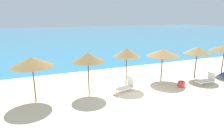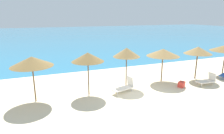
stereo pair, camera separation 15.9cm
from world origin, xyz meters
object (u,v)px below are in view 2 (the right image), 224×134
beach_umbrella_5 (198,50)px  lounge_chair_2 (207,80)px  beach_umbrella_4 (163,53)px  lounge_chair_1 (125,87)px  cooler_box (181,84)px  beach_umbrella_1 (32,61)px  beach_umbrella_2 (88,57)px  beach_umbrella_3 (127,52)px

beach_umbrella_5 → lounge_chair_2: bearing=-100.0°
beach_umbrella_4 → lounge_chair_1: size_ratio=1.59×
lounge_chair_1 → lounge_chair_2: (6.65, -0.93, -0.06)m
cooler_box → beach_umbrella_1: bearing=172.4°
beach_umbrella_2 → lounge_chair_1: beach_umbrella_2 is taller
beach_umbrella_2 → lounge_chair_1: size_ratio=1.72×
beach_umbrella_1 → lounge_chair_1: (5.87, -0.73, -2.16)m
beach_umbrella_3 → cooler_box: size_ratio=5.81×
beach_umbrella_1 → cooler_box: size_ratio=5.63×
beach_umbrella_1 → lounge_chair_2: bearing=-7.6°
beach_umbrella_3 → cooler_box: bearing=-23.9°
beach_umbrella_3 → beach_umbrella_4: 3.25m
beach_umbrella_3 → lounge_chair_1: (-0.60, -1.05, -2.22)m
beach_umbrella_2 → lounge_chair_1: (2.44, -0.61, -2.18)m
beach_umbrella_1 → lounge_chair_2: (12.52, -1.66, -2.21)m
beach_umbrella_4 → beach_umbrella_5: bearing=-9.3°
lounge_chair_2 → beach_umbrella_3: bearing=72.8°
lounge_chair_2 → cooler_box: (-2.22, 0.29, -0.15)m
beach_umbrella_4 → lounge_chair_2: 4.02m
beach_umbrella_3 → lounge_chair_1: size_ratio=1.76×
beach_umbrella_1 → beach_umbrella_3: (6.47, 0.32, 0.06)m
beach_umbrella_3 → beach_umbrella_5: bearing=-4.1°
beach_umbrella_2 → beach_umbrella_4: (6.27, 0.49, -0.21)m
beach_umbrella_1 → lounge_chair_2: size_ratio=1.98×
beach_umbrella_3 → lounge_chair_2: bearing=-18.2°
beach_umbrella_2 → cooler_box: beach_umbrella_2 is taller
lounge_chair_2 → lounge_chair_1: bearing=82.9°
beach_umbrella_4 → lounge_chair_2: size_ratio=1.85×
beach_umbrella_4 → lounge_chair_2: beach_umbrella_4 is taller
beach_umbrella_1 → beach_umbrella_2: (3.44, -0.12, 0.02)m
beach_umbrella_5 → cooler_box: bearing=-153.6°
lounge_chair_1 → beach_umbrella_5: bearing=-101.7°
beach_umbrella_4 → lounge_chair_1: bearing=-164.0°
beach_umbrella_3 → beach_umbrella_2: bearing=-171.7°
beach_umbrella_3 → beach_umbrella_4: (3.24, 0.05, -0.24)m
beach_umbrella_4 → beach_umbrella_3: bearing=-179.2°
beach_umbrella_3 → cooler_box: beach_umbrella_3 is taller
beach_umbrella_3 → lounge_chair_1: beach_umbrella_3 is taller
beach_umbrella_2 → beach_umbrella_3: size_ratio=0.98×
beach_umbrella_2 → cooler_box: 7.37m
beach_umbrella_4 → beach_umbrella_2: bearing=-175.6°
lounge_chair_1 → lounge_chair_2: bearing=-114.6°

